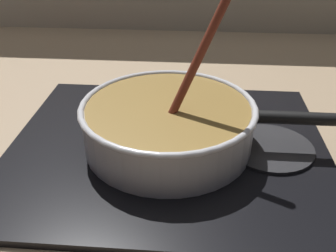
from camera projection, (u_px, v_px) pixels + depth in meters
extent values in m
cube|color=#9E8466|center=(175.00, 178.00, 0.65)|extent=(2.40, 1.60, 0.04)
cube|color=black|center=(168.00, 147.00, 0.68)|extent=(0.56, 0.48, 0.01)
torus|color=#592D0C|center=(168.00, 143.00, 0.68)|extent=(0.19, 0.19, 0.01)
cylinder|color=#262628|center=(270.00, 148.00, 0.67)|extent=(0.15, 0.15, 0.01)
cylinder|color=silver|center=(168.00, 126.00, 0.66)|extent=(0.29, 0.29, 0.08)
cylinder|color=olive|center=(168.00, 124.00, 0.66)|extent=(0.28, 0.28, 0.07)
torus|color=silver|center=(168.00, 106.00, 0.64)|extent=(0.30, 0.30, 0.01)
cylinder|color=black|center=(296.00, 118.00, 0.63)|extent=(0.14, 0.02, 0.02)
cylinder|color=#E5CC7A|center=(120.00, 110.00, 0.65)|extent=(0.03, 0.03, 0.01)
cylinder|color=#E5CC7A|center=(137.00, 123.00, 0.61)|extent=(0.04, 0.04, 0.01)
cylinder|color=#EDD88C|center=(180.00, 105.00, 0.67)|extent=(0.04, 0.04, 0.01)
cylinder|color=beige|center=(169.00, 119.00, 0.62)|extent=(0.03, 0.03, 0.01)
cylinder|color=beige|center=(189.00, 127.00, 0.60)|extent=(0.03, 0.03, 0.01)
cylinder|color=#EDD88C|center=(173.00, 137.00, 0.58)|extent=(0.04, 0.04, 0.01)
cylinder|color=#EDD88C|center=(149.00, 88.00, 0.73)|extent=(0.03, 0.03, 0.01)
cylinder|color=#EDD88C|center=(120.00, 94.00, 0.70)|extent=(0.03, 0.03, 0.01)
cylinder|color=maroon|center=(205.00, 44.00, 0.58)|extent=(0.13, 0.06, 0.25)
cube|color=brown|center=(168.00, 121.00, 0.63)|extent=(0.05, 0.04, 0.01)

